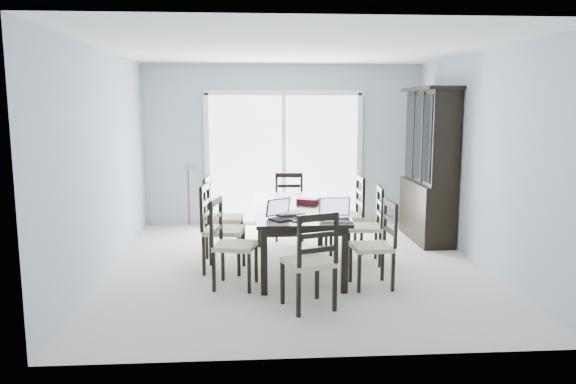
# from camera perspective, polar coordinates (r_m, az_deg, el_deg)

# --- Properties ---
(floor) EXTENTS (5.00, 5.00, 0.00)m
(floor) POSITION_cam_1_polar(r_m,az_deg,el_deg) (6.92, 0.85, -7.55)
(floor) COLOR beige
(floor) RESTS_ON ground
(ceiling) EXTENTS (5.00, 5.00, 0.00)m
(ceiling) POSITION_cam_1_polar(r_m,az_deg,el_deg) (6.67, 0.90, 14.40)
(ceiling) COLOR white
(ceiling) RESTS_ON back_wall
(back_wall) EXTENTS (4.50, 0.02, 2.60)m
(back_wall) POSITION_cam_1_polar(r_m,az_deg,el_deg) (9.15, -0.45, 4.78)
(back_wall) COLOR #9BABB9
(back_wall) RESTS_ON floor
(wall_left) EXTENTS (0.02, 5.00, 2.60)m
(wall_left) POSITION_cam_1_polar(r_m,az_deg,el_deg) (6.86, -18.23, 2.92)
(wall_left) COLOR #9BABB9
(wall_left) RESTS_ON floor
(wall_right) EXTENTS (0.02, 5.00, 2.60)m
(wall_right) POSITION_cam_1_polar(r_m,az_deg,el_deg) (7.22, 19.00, 3.17)
(wall_right) COLOR #9BABB9
(wall_right) RESTS_ON floor
(balcony) EXTENTS (4.50, 2.00, 0.10)m
(balcony) POSITION_cam_1_polar(r_m,az_deg,el_deg) (10.33, -0.78, -2.30)
(balcony) COLOR gray
(balcony) RESTS_ON ground
(railing) EXTENTS (4.50, 0.06, 1.10)m
(railing) POSITION_cam_1_polar(r_m,az_deg,el_deg) (11.22, -1.07, 1.71)
(railing) COLOR #99999E
(railing) RESTS_ON balcony
(dining_table) EXTENTS (1.00, 2.20, 0.75)m
(dining_table) POSITION_cam_1_polar(r_m,az_deg,el_deg) (6.76, 0.86, -2.08)
(dining_table) COLOR black
(dining_table) RESTS_ON floor
(china_hutch) EXTENTS (0.50, 1.38, 2.20)m
(china_hutch) POSITION_cam_1_polar(r_m,az_deg,el_deg) (8.33, 14.15, 2.51)
(china_hutch) COLOR black
(china_hutch) RESTS_ON floor
(sliding_door) EXTENTS (2.52, 0.05, 2.18)m
(sliding_door) POSITION_cam_1_polar(r_m,az_deg,el_deg) (9.15, -0.44, 3.44)
(sliding_door) COLOR silver
(sliding_door) RESTS_ON floor
(chair_left_near) EXTENTS (0.51, 0.50, 1.12)m
(chair_left_near) POSITION_cam_1_polar(r_m,az_deg,el_deg) (6.07, -6.28, -4.17)
(chair_left_near) COLOR black
(chair_left_near) RESTS_ON floor
(chair_left_mid) EXTENTS (0.52, 0.51, 1.20)m
(chair_left_mid) POSITION_cam_1_polar(r_m,az_deg,el_deg) (6.66, -7.41, -2.67)
(chair_left_mid) COLOR black
(chair_left_mid) RESTS_ON floor
(chair_left_far) EXTENTS (0.50, 0.49, 1.20)m
(chair_left_far) POSITION_cam_1_polar(r_m,az_deg,el_deg) (7.36, -7.28, -1.56)
(chair_left_far) COLOR black
(chair_left_far) RESTS_ON floor
(chair_right_near) EXTENTS (0.45, 0.43, 1.08)m
(chair_right_near) POSITION_cam_1_polar(r_m,az_deg,el_deg) (6.13, 9.36, -4.31)
(chair_right_near) COLOR black
(chair_right_near) RESTS_ON floor
(chair_right_mid) EXTENTS (0.47, 0.45, 1.11)m
(chair_right_mid) POSITION_cam_1_polar(r_m,az_deg,el_deg) (7.01, 8.43, -2.50)
(chair_right_mid) COLOR black
(chair_right_mid) RESTS_ON floor
(chair_right_far) EXTENTS (0.46, 0.45, 1.18)m
(chair_right_far) POSITION_cam_1_polar(r_m,az_deg,el_deg) (7.50, 6.46, -1.40)
(chair_right_far) COLOR black
(chair_right_far) RESTS_ON floor
(chair_end_near) EXTENTS (0.54, 0.55, 1.12)m
(chair_end_near) POSITION_cam_1_polar(r_m,az_deg,el_deg) (5.33, 2.53, -6.00)
(chair_end_near) COLOR black
(chair_end_near) RESTS_ON floor
(chair_end_far) EXTENTS (0.43, 0.45, 1.10)m
(chair_end_far) POSITION_cam_1_polar(r_m,az_deg,el_deg) (8.28, 0.11, -0.67)
(chair_end_far) COLOR black
(chair_end_far) RESTS_ON floor
(laptop_dark) EXTENTS (0.37, 0.35, 0.21)m
(laptop_dark) POSITION_cam_1_polar(r_m,az_deg,el_deg) (5.98, -0.27, -2.29)
(laptop_dark) COLOR black
(laptop_dark) RESTS_ON dining_table
(laptop_silver) EXTENTS (0.35, 0.25, 0.23)m
(laptop_silver) POSITION_cam_1_polar(r_m,az_deg,el_deg) (5.92, 4.88, -2.38)
(laptop_silver) COLOR silver
(laptop_silver) RESTS_ON dining_table
(book_stack) EXTENTS (0.33, 0.28, 0.05)m
(book_stack) POSITION_cam_1_polar(r_m,az_deg,el_deg) (6.14, 0.16, -2.25)
(book_stack) COLOR maroon
(book_stack) RESTS_ON dining_table
(cell_phone) EXTENTS (0.13, 0.10, 0.01)m
(cell_phone) POSITION_cam_1_polar(r_m,az_deg,el_deg) (5.84, 1.01, -3.00)
(cell_phone) COLOR black
(cell_phone) RESTS_ON dining_table
(game_box) EXTENTS (0.28, 0.22, 0.06)m
(game_box) POSITION_cam_1_polar(r_m,az_deg,el_deg) (6.89, 1.99, -0.96)
(game_box) COLOR #4F0F16
(game_box) RESTS_ON dining_table
(hot_tub) EXTENTS (2.19, 2.04, 0.97)m
(hot_tub) POSITION_cam_1_polar(r_m,az_deg,el_deg) (10.21, -5.64, 0.58)
(hot_tub) COLOR maroon
(hot_tub) RESTS_ON balcony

